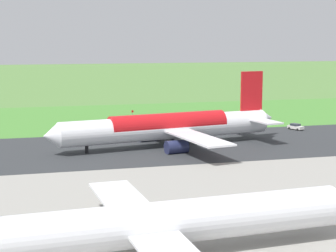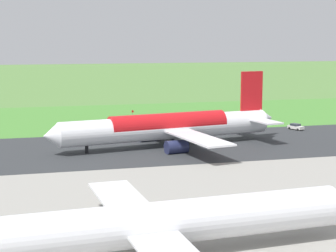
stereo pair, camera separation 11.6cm
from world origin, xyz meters
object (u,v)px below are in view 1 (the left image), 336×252
at_px(airliner_main, 170,127).
at_px(service_car_followme, 296,127).
at_px(airliner_parked_mid, 153,223).
at_px(no_stopping_sign, 133,114).
at_px(traffic_cone_orange, 115,122).

distance_m(airliner_main, service_car_followme, 39.39).
height_order(airliner_main, service_car_followme, airliner_main).
height_order(airliner_main, airliner_parked_mid, airliner_main).
bearing_deg(airliner_parked_mid, no_stopping_sign, -99.76).
height_order(airliner_main, no_stopping_sign, airliner_main).
relative_size(no_stopping_sign, traffic_cone_orange, 4.95).
relative_size(airliner_parked_mid, traffic_cone_orange, 88.90).
bearing_deg(airliner_main, no_stopping_sign, -89.83).
height_order(no_stopping_sign, traffic_cone_orange, no_stopping_sign).
bearing_deg(no_stopping_sign, service_car_followme, 142.61).
distance_m(airliner_parked_mid, traffic_cone_orange, 97.26).
relative_size(airliner_main, airliner_parked_mid, 1.10).
distance_m(airliner_main, no_stopping_sign, 41.63).
distance_m(airliner_main, airliner_parked_mid, 62.98).
xyz_separation_m(airliner_main, service_car_followme, (-36.94, -13.22, -3.51)).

